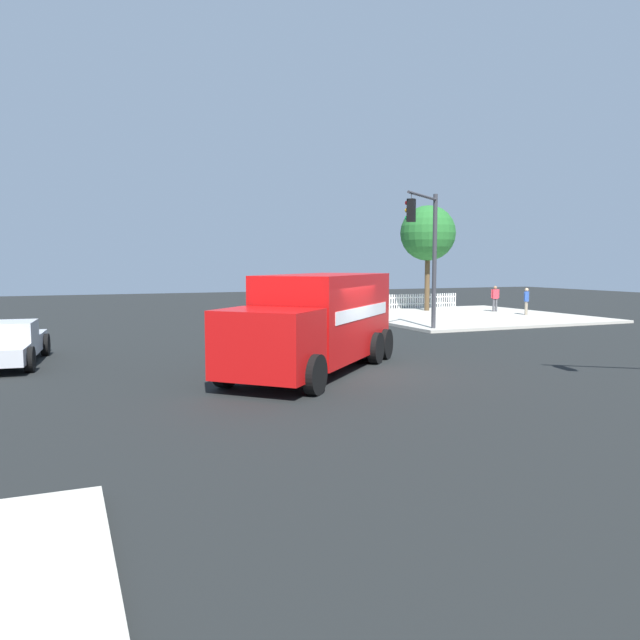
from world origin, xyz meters
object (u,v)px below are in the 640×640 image
Objects in this scene: traffic_light_secondary at (427,241)px; pedestrian_crossing at (495,297)px; delivery_truck at (317,321)px; pedestrian_near_corner at (526,300)px; shade_tree_near at (428,234)px; pickup_silver at (2,342)px.

pedestrian_crossing is (-9.96, -7.68, -3.11)m from traffic_light_secondary.
pedestrian_near_corner is (-18.32, -12.04, -0.45)m from delivery_truck.
shade_tree_near is at bearing -122.75° from traffic_light_secondary.
pickup_silver is at bearing 20.43° from pedestrian_crossing.
pedestrian_crossing is (-18.25, -14.81, -0.43)m from delivery_truck.
delivery_truck is 22.87m from shade_tree_near.
shade_tree_near is at bearing -152.17° from pickup_silver.
pickup_silver is at bearing -28.95° from delivery_truck.
pedestrian_near_corner is (-26.98, -7.26, 0.31)m from pickup_silver.
delivery_truck is 1.34× the size of pickup_silver.
shade_tree_near is (3.60, -5.08, 4.01)m from pedestrian_near_corner.
delivery_truck reaches higher than pedestrian_crossing.
traffic_light_secondary reaches higher than pedestrian_crossing.
shade_tree_near reaches higher than pedestrian_near_corner.
traffic_light_secondary is (-8.29, -7.13, 2.69)m from delivery_truck.
delivery_truck is 23.51m from pedestrian_crossing.
traffic_light_secondary is at bearing -172.13° from pickup_silver.
traffic_light_secondary is 12.96m from pedestrian_crossing.
traffic_light_secondary is 11.92m from shade_tree_near.
pedestrian_crossing reaches higher than pedestrian_near_corner.
pedestrian_crossing is (0.07, -2.76, 0.02)m from pedestrian_near_corner.
pedestrian_crossing is 5.81m from shade_tree_near.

